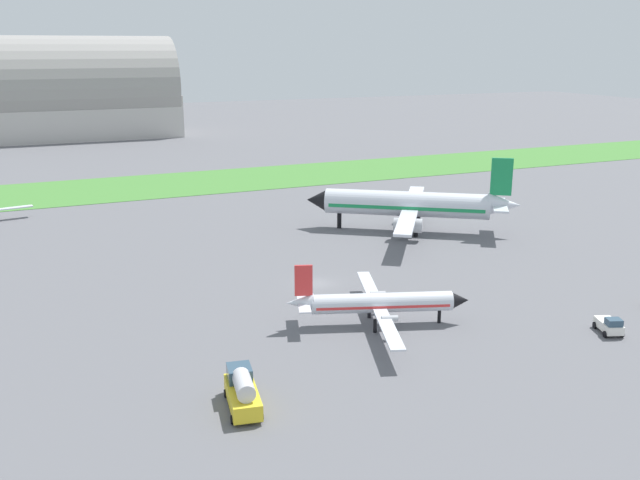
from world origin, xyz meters
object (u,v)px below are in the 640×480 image
at_px(pushback_tug_midfield, 610,325).
at_px(fuel_truck_by_runway, 242,390).
at_px(airplane_foreground_turboprop, 378,303).
at_px(airplane_midfield_jet, 411,205).

distance_m(pushback_tug_midfield, fuel_truck_by_runway, 40.33).
bearing_deg(airplane_foreground_turboprop, pushback_tug_midfield, -10.25).
xyz_separation_m(airplane_midfield_jet, pushback_tug_midfield, (-2.46, -45.24, -3.59)).
xyz_separation_m(airplane_midfield_jet, fuel_truck_by_runway, (-42.78, -44.96, -2.92)).
bearing_deg(airplane_midfield_jet, fuel_truck_by_runway, 81.01).
distance_m(airplane_foreground_turboprop, pushback_tug_midfield, 24.44).
bearing_deg(fuel_truck_by_runway, airplane_foreground_turboprop, -49.05).
relative_size(pushback_tug_midfield, fuel_truck_by_runway, 0.59).
distance_m(airplane_midfield_jet, pushback_tug_midfield, 45.45).
xyz_separation_m(pushback_tug_midfield, fuel_truck_by_runway, (-40.33, 0.28, 0.67)).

